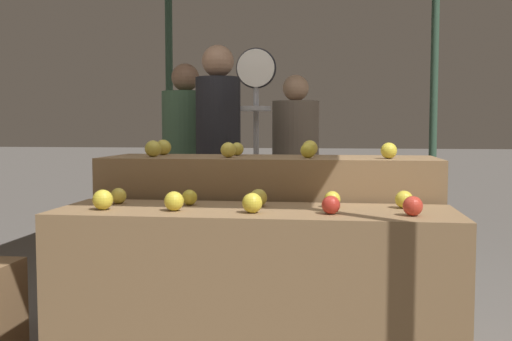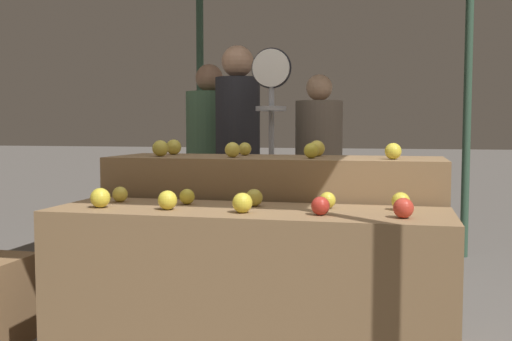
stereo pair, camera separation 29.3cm
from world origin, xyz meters
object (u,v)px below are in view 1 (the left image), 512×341
at_px(produce_scale, 256,120).
at_px(person_vendor_at_scale, 218,146).
at_px(person_customer_left, 295,160).
at_px(person_customer_right, 186,153).

bearing_deg(produce_scale, person_vendor_at_scale, 132.19).
relative_size(person_customer_left, person_customer_right, 0.95).
distance_m(person_vendor_at_scale, person_customer_left, 0.75).
bearing_deg(person_customer_right, produce_scale, 122.39).
relative_size(produce_scale, person_customer_right, 1.01).
bearing_deg(produce_scale, person_customer_right, 131.53).
distance_m(produce_scale, person_vendor_at_scale, 0.51).
distance_m(person_vendor_at_scale, person_customer_right, 0.52).
relative_size(person_vendor_at_scale, person_customer_right, 1.05).
distance_m(person_customer_left, person_customer_right, 0.87).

